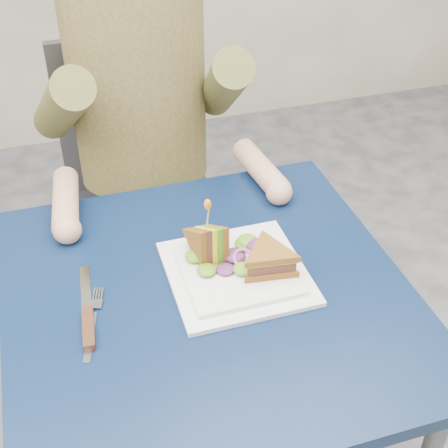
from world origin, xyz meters
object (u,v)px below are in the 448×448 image
object	(u,v)px
table	(209,321)
chair	(141,177)
fork	(92,325)
sandwich_flat	(269,260)
sandwich_upright	(208,243)
plate	(237,272)
diner	(138,71)
knife	(88,320)

from	to	relation	value
table	chair	bearing A→B (deg)	90.00
chair	fork	world-z (taller)	chair
sandwich_flat	sandwich_upright	distance (m)	0.12
chair	fork	size ratio (longest dim) A/B	5.26
table	plate	world-z (taller)	plate
fork	sandwich_flat	bearing A→B (deg)	4.53
diner	sandwich_flat	size ratio (longest dim) A/B	5.46
chair	sandwich_flat	bearing A→B (deg)	-80.46
fork	knife	xyz separation A→B (m)	(-0.01, 0.01, 0.00)
table	sandwich_flat	bearing A→B (deg)	1.41
plate	diner	bearing A→B (deg)	96.45
diner	sandwich_upright	world-z (taller)	diner
plate	sandwich_flat	bearing A→B (deg)	-24.44
diner	sandwich_upright	xyz separation A→B (m)	(0.02, -0.54, -0.13)
chair	plate	size ratio (longest dim) A/B	3.58
diner	knife	xyz separation A→B (m)	(-0.22, -0.62, -0.18)
sandwich_flat	knife	bearing A→B (deg)	-177.20
table	plate	distance (m)	0.11
chair	plate	xyz separation A→B (m)	(0.07, -0.69, 0.20)
sandwich_upright	knife	xyz separation A→B (m)	(-0.25, -0.09, -0.05)
plate	knife	distance (m)	0.29
diner	sandwich_flat	distance (m)	0.63
chair	plate	world-z (taller)	chair
table	chair	world-z (taller)	chair
plate	knife	bearing A→B (deg)	-171.79
diner	fork	world-z (taller)	diner
plate	sandwich_flat	size ratio (longest dim) A/B	1.91
table	sandwich_upright	size ratio (longest dim) A/B	6.22
sandwich_upright	fork	bearing A→B (deg)	-158.12
chair	sandwich_flat	world-z (taller)	chair
sandwich_upright	chair	bearing A→B (deg)	92.01
diner	sandwich_flat	world-z (taller)	diner
fork	chair	bearing A→B (deg)	73.67
knife	fork	bearing A→B (deg)	-57.49
table	sandwich_flat	xyz separation A→B (m)	(0.12, 0.00, 0.12)
table	chair	distance (m)	0.73
diner	chair	bearing A→B (deg)	90.00
fork	plate	bearing A→B (deg)	10.34
plate	fork	world-z (taller)	plate
chair	plate	distance (m)	0.72
table	diner	distance (m)	0.66
diner	plate	xyz separation A→B (m)	(0.07, -0.58, -0.18)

